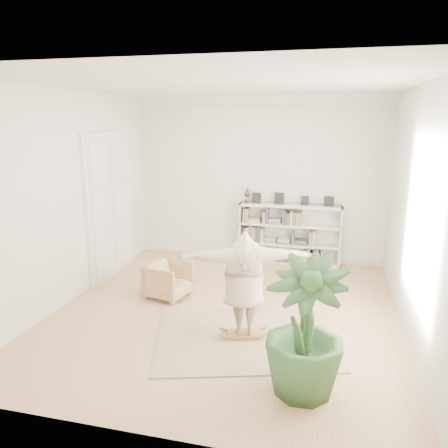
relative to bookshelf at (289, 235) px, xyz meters
name	(u,v)px	position (x,y,z in m)	size (l,w,h in m)	color
floor	(226,312)	(-0.74, -2.82, -0.64)	(6.00, 6.00, 0.00)	tan
room_shell	(259,99)	(-0.74, 0.12, 2.87)	(6.00, 6.00, 6.00)	silver
doors	(110,206)	(-3.45, -1.52, 0.76)	(0.09, 1.78, 2.92)	white
bookshelf	(289,235)	(0.00, 0.00, 0.00)	(2.20, 0.35, 1.64)	silver
armchair	(169,280)	(-1.88, -2.45, -0.32)	(0.68, 0.70, 0.64)	tan
rug	(243,337)	(-0.28, -3.60, -0.63)	(2.50, 2.00, 0.02)	tan
rocker_board	(244,333)	(-0.28, -3.60, -0.57)	(0.53, 0.40, 0.10)	brown
person	(244,281)	(-0.28, -3.60, 0.25)	(1.87, 0.51, 1.52)	#C7AB95
houseplant	(305,328)	(0.64, -4.72, 0.18)	(0.92, 0.92, 1.63)	#2C4F27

